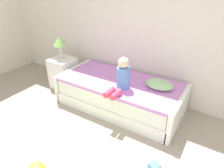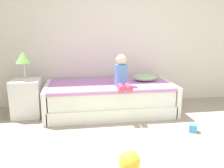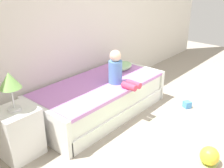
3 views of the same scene
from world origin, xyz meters
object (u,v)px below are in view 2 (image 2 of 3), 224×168
at_px(nightstand, 27,98).
at_px(toy_block, 193,128).
at_px(child_figure, 122,74).
at_px(toy_ball, 130,162).
at_px(table_lamp, 23,59).
at_px(bed, 110,98).
at_px(pillow, 145,77).

bearing_deg(nightstand, toy_block, -22.74).
bearing_deg(child_figure, toy_block, -40.26).
relative_size(child_figure, toy_ball, 2.35).
height_order(nightstand, toy_ball, nightstand).
bearing_deg(table_lamp, bed, -1.31).
bearing_deg(table_lamp, toy_ball, -53.99).
relative_size(bed, pillow, 4.80).
height_order(table_lamp, toy_ball, table_lamp).
distance_m(bed, table_lamp, 1.52).
relative_size(nightstand, toy_ball, 2.76).
bearing_deg(child_figure, nightstand, 170.23).
relative_size(nightstand, toy_block, 5.57).
bearing_deg(pillow, table_lamp, -178.01).
xyz_separation_m(table_lamp, toy_block, (2.38, -1.00, -0.88)).
height_order(table_lamp, pillow, table_lamp).
height_order(child_figure, toy_block, child_figure).
bearing_deg(table_lamp, pillow, 1.99).
bearing_deg(toy_block, table_lamp, 157.26).
xyz_separation_m(nightstand, child_figure, (1.51, -0.26, 0.40)).
relative_size(table_lamp, toy_ball, 2.07).
bearing_deg(bed, toy_ball, -91.73).
bearing_deg(nightstand, toy_ball, -53.99).
relative_size(nightstand, table_lamp, 1.33).
bearing_deg(toy_ball, bed, 88.27).
bearing_deg(child_figure, toy_ball, -97.79).
relative_size(table_lamp, child_figure, 0.88).
height_order(child_figure, toy_ball, child_figure).
xyz_separation_m(bed, child_figure, (0.16, -0.23, 0.46)).
bearing_deg(pillow, nightstand, -178.01).
xyz_separation_m(bed, toy_ball, (-0.05, -1.75, -0.14)).
bearing_deg(toy_block, nightstand, 157.26).
xyz_separation_m(nightstand, toy_block, (2.38, -1.00, -0.25)).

